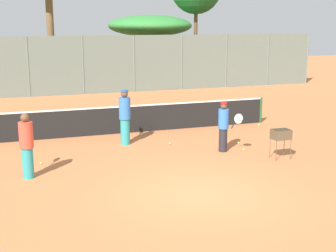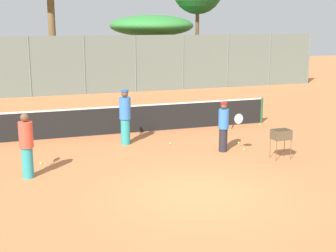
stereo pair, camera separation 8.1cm
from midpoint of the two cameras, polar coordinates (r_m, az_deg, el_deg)
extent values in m
plane|color=#C67242|center=(11.71, 3.51, -8.30)|extent=(80.00, 80.00, 0.00)
cylinder|color=#26592D|center=(20.10, 11.13, 1.91)|extent=(0.10, 0.10, 1.07)
cube|color=black|center=(17.94, -5.02, 0.74)|extent=(11.53, 0.01, 1.01)
cube|color=white|center=(17.84, -5.06, 2.42)|extent=(11.53, 0.02, 0.06)
cylinder|color=slate|center=(27.59, -16.75, 6.91)|extent=(0.08, 0.08, 3.41)
cylinder|color=slate|center=(27.89, -10.38, 7.29)|extent=(0.08, 0.08, 3.41)
cylinder|color=slate|center=(28.52, -4.22, 7.57)|extent=(0.08, 0.08, 3.41)
cylinder|color=slate|center=(29.46, 1.62, 7.76)|extent=(0.08, 0.08, 3.41)
cylinder|color=slate|center=(30.68, 7.05, 7.86)|extent=(0.08, 0.08, 3.41)
cylinder|color=slate|center=(32.15, 12.03, 7.89)|extent=(0.08, 0.08, 3.41)
cylinder|color=slate|center=(33.84, 16.54, 7.87)|extent=(0.08, 0.08, 3.41)
cube|color=slate|center=(27.89, -10.38, 7.29)|extent=(30.76, 0.01, 3.41)
cylinder|color=brown|center=(30.86, -14.14, 10.02)|extent=(0.45, 0.45, 5.99)
cylinder|color=brown|center=(32.91, 3.30, 9.96)|extent=(0.25, 0.25, 5.37)
cylinder|color=brown|center=(31.94, -2.24, 7.97)|extent=(0.29, 0.29, 3.23)
ellipsoid|color=#338438|center=(31.84, -2.28, 12.13)|extent=(5.57, 5.57, 1.39)
cylinder|color=#26262D|center=(15.43, 6.57, -1.70)|extent=(0.27, 0.27, 0.77)
cylinder|color=blue|center=(15.28, 6.63, 0.88)|extent=(0.34, 0.34, 0.64)
sphere|color=brown|center=(15.20, 6.67, 2.45)|extent=(0.21, 0.21, 0.21)
cylinder|color=red|center=(15.18, 6.68, 2.78)|extent=(0.22, 0.22, 0.05)
cylinder|color=black|center=(15.17, 7.81, 0.14)|extent=(0.11, 0.13, 0.27)
ellipsoid|color=silver|center=(15.05, 8.43, 0.88)|extent=(0.27, 0.33, 0.43)
cylinder|color=teal|center=(13.30, -16.88, -4.32)|extent=(0.30, 0.30, 0.85)
cylinder|color=#E54C38|center=(13.11, -17.10, -1.04)|extent=(0.37, 0.37, 0.71)
sphere|color=brown|center=(13.01, -17.23, 0.98)|extent=(0.23, 0.23, 0.23)
cylinder|color=black|center=(13.50, -17.17, -1.43)|extent=(0.04, 0.15, 0.27)
ellipsoid|color=silver|center=(13.63, -17.29, -0.36)|extent=(0.04, 0.40, 0.43)
cylinder|color=teal|center=(16.28, -5.39, -0.69)|extent=(0.32, 0.32, 0.90)
cylinder|color=blue|center=(16.11, -5.45, 2.17)|extent=(0.39, 0.39, 0.75)
sphere|color=brown|center=(16.03, -5.48, 3.92)|extent=(0.24, 0.24, 0.24)
cylinder|color=#2659B2|center=(16.02, -5.49, 4.29)|extent=(0.26, 0.26, 0.06)
cylinder|color=black|center=(16.52, -5.59, 1.76)|extent=(0.05, 0.15, 0.27)
ellipsoid|color=silver|center=(16.66, -5.68, 2.63)|extent=(0.08, 0.40, 0.43)
cylinder|color=brown|center=(14.67, 12.90, -2.98)|extent=(0.02, 0.02, 0.63)
cylinder|color=brown|center=(14.94, 14.56, -2.79)|extent=(0.02, 0.02, 0.63)
cylinder|color=brown|center=(14.97, 12.18, -2.64)|extent=(0.02, 0.02, 0.63)
cylinder|color=brown|center=(15.23, 13.82, -2.46)|extent=(0.02, 0.02, 0.63)
cube|color=brown|center=(14.87, 13.43, -1.53)|extent=(0.55, 0.40, 0.01)
cube|color=brown|center=(14.68, 13.88, -1.16)|extent=(0.55, 0.01, 0.30)
cube|color=brown|center=(15.00, 13.05, -0.82)|extent=(0.55, 0.01, 0.30)
cube|color=brown|center=(14.70, 12.55, -1.07)|extent=(0.01, 0.40, 0.30)
cube|color=brown|center=(14.99, 14.35, -0.90)|extent=(0.01, 0.40, 0.30)
sphere|color=#D1E54C|center=(14.74, 13.33, -1.49)|extent=(0.07, 0.07, 0.07)
sphere|color=#D1E54C|center=(14.85, 12.59, -1.35)|extent=(0.07, 0.07, 0.07)
sphere|color=#D1E54C|center=(14.83, 13.19, -1.40)|extent=(0.07, 0.07, 0.07)
sphere|color=#D1E54C|center=(14.73, 13.56, -1.51)|extent=(0.07, 0.07, 0.07)
sphere|color=#D1E54C|center=(14.70, 13.08, -1.51)|extent=(0.07, 0.07, 0.07)
sphere|color=#D1E54C|center=(14.92, 13.40, -1.11)|extent=(0.07, 0.07, 0.07)
sphere|color=#D1E54C|center=(14.92, 13.23, -1.31)|extent=(0.07, 0.07, 0.07)
sphere|color=#D1E54C|center=(14.99, 13.43, -1.27)|extent=(0.07, 0.07, 0.07)
sphere|color=#D1E54C|center=(14.83, 12.55, -1.16)|extent=(0.07, 0.07, 0.07)
sphere|color=#D1E54C|center=(16.58, 8.44, -2.02)|extent=(0.07, 0.07, 0.07)
sphere|color=#D1E54C|center=(15.73, 9.07, -2.84)|extent=(0.07, 0.07, 0.07)
sphere|color=#D1E54C|center=(19.62, 10.93, 0.17)|extent=(0.07, 0.07, 0.07)
sphere|color=#D1E54C|center=(16.27, 0.07, -2.16)|extent=(0.07, 0.07, 0.07)
sphere|color=#D1E54C|center=(14.54, -15.38, -4.42)|extent=(0.07, 0.07, 0.07)
camera|label=1|loc=(0.04, -90.16, -0.04)|focal=50.00mm
camera|label=2|loc=(0.04, 89.84, 0.04)|focal=50.00mm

